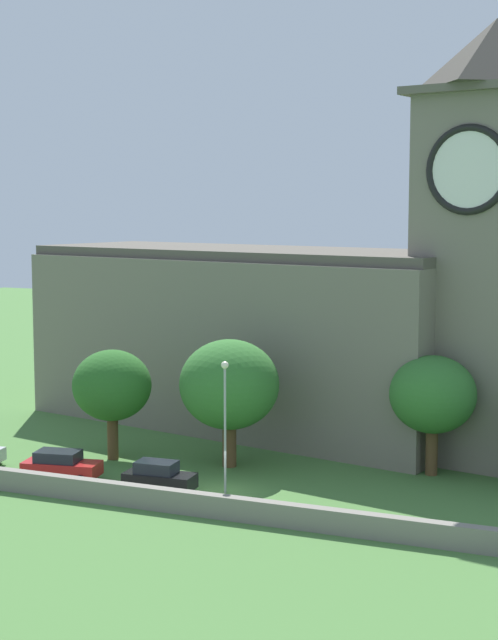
{
  "coord_description": "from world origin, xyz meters",
  "views": [
    {
      "loc": [
        23.41,
        -51.19,
        16.62
      ],
      "look_at": [
        -0.84,
        6.66,
        9.36
      ],
      "focal_mm": 56.05,
      "sensor_mm": 36.0,
      "label": 1
    }
  ],
  "objects_px": {
    "streetlamp_west_mid": "(225,407)",
    "tree_riverside_east": "(229,385)",
    "car_red": "(61,465)",
    "car_black": "(159,477)",
    "church": "(302,316)",
    "tree_churchyard": "(433,395)",
    "tree_riverside_west": "(112,386)"
  },
  "relations": [
    {
      "from": "church",
      "to": "car_red",
      "type": "relative_size",
      "value": 8.52
    },
    {
      "from": "car_black",
      "to": "tree_riverside_west",
      "type": "xyz_separation_m",
      "value": [
        -6.45,
        5.75,
        3.94
      ]
    },
    {
      "from": "car_red",
      "to": "streetlamp_west_mid",
      "type": "height_order",
      "value": "streetlamp_west_mid"
    },
    {
      "from": "tree_churchyard",
      "to": "church",
      "type": "bearing_deg",
      "value": 144.18
    },
    {
      "from": "church",
      "to": "tree_churchyard",
      "type": "relative_size",
      "value": 5.61
    },
    {
      "from": "streetlamp_west_mid",
      "to": "church",
      "type": "bearing_deg",
      "value": 94.79
    },
    {
      "from": "streetlamp_west_mid",
      "to": "tree_churchyard",
      "type": "height_order",
      "value": "streetlamp_west_mid"
    },
    {
      "from": "tree_riverside_east",
      "to": "tree_riverside_west",
      "type": "relative_size",
      "value": 1.13
    },
    {
      "from": "streetlamp_west_mid",
      "to": "tree_churchyard",
      "type": "distance_m",
      "value": 13.26
    },
    {
      "from": "streetlamp_west_mid",
      "to": "tree_churchyard",
      "type": "bearing_deg",
      "value": 40.05
    },
    {
      "from": "tree_churchyard",
      "to": "tree_riverside_west",
      "type": "xyz_separation_m",
      "value": [
        -20.13,
        -4.29,
        -0.13
      ]
    },
    {
      "from": "church",
      "to": "car_red",
      "type": "xyz_separation_m",
      "value": [
        -8.91,
        -18.22,
        -7.64
      ]
    },
    {
      "from": "tree_riverside_east",
      "to": "tree_riverside_west",
      "type": "bearing_deg",
      "value": -170.67
    },
    {
      "from": "car_red",
      "to": "car_black",
      "type": "bearing_deg",
      "value": -1.47
    },
    {
      "from": "tree_riverside_east",
      "to": "tree_riverside_west",
      "type": "xyz_separation_m",
      "value": [
        -7.8,
        -1.28,
        -0.39
      ]
    },
    {
      "from": "tree_riverside_east",
      "to": "church",
      "type": "bearing_deg",
      "value": 86.18
    },
    {
      "from": "church",
      "to": "streetlamp_west_mid",
      "type": "distance_m",
      "value": 17.29
    },
    {
      "from": "church",
      "to": "car_black",
      "type": "distance_m",
      "value": 20.02
    },
    {
      "from": "car_red",
      "to": "car_black",
      "type": "xyz_separation_m",
      "value": [
        6.79,
        -0.17,
        0.03
      ]
    },
    {
      "from": "tree_riverside_east",
      "to": "car_red",
      "type": "bearing_deg",
      "value": -139.9
    },
    {
      "from": "car_red",
      "to": "tree_riverside_west",
      "type": "relative_size",
      "value": 0.68
    },
    {
      "from": "car_red",
      "to": "streetlamp_west_mid",
      "type": "xyz_separation_m",
      "value": [
        10.32,
        1.33,
        4.18
      ]
    },
    {
      "from": "car_red",
      "to": "tree_riverside_east",
      "type": "xyz_separation_m",
      "value": [
        8.15,
        6.86,
        4.37
      ]
    },
    {
      "from": "car_red",
      "to": "tree_riverside_east",
      "type": "distance_m",
      "value": 11.51
    },
    {
      "from": "tree_riverside_east",
      "to": "streetlamp_west_mid",
      "type": "bearing_deg",
      "value": -68.52
    },
    {
      "from": "tree_churchyard",
      "to": "car_red",
      "type": "bearing_deg",
      "value": -154.27
    },
    {
      "from": "car_red",
      "to": "tree_riverside_east",
      "type": "relative_size",
      "value": 0.6
    },
    {
      "from": "tree_riverside_east",
      "to": "tree_riverside_west",
      "type": "height_order",
      "value": "tree_riverside_east"
    },
    {
      "from": "car_red",
      "to": "tree_churchyard",
      "type": "bearing_deg",
      "value": 25.73
    },
    {
      "from": "car_black",
      "to": "tree_riverside_west",
      "type": "distance_m",
      "value": 9.5
    },
    {
      "from": "church",
      "to": "streetlamp_west_mid",
      "type": "relative_size",
      "value": 5.42
    },
    {
      "from": "streetlamp_west_mid",
      "to": "tree_riverside_east",
      "type": "bearing_deg",
      "value": 111.48
    }
  ]
}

